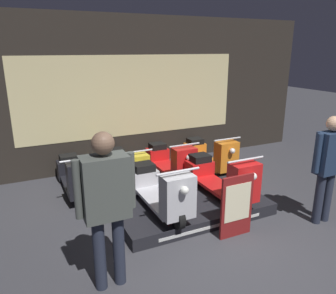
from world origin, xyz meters
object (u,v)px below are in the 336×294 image
Objects in this scene: scooter_backrow_2 at (170,161)px; scooter_backrow_3 at (210,155)px; scooter_display_left at (160,190)px; scooter_display_right at (221,178)px; person_left_browsing at (106,198)px; person_right_browsing at (328,163)px; scooter_backrow_0 at (75,176)px; scooter_backrow_1 at (126,168)px; price_sign_board at (237,206)px.

scooter_backrow_2 is 0.96m from scooter_backrow_3.
scooter_display_right is (1.08, 0.00, 0.00)m from scooter_display_left.
person_left_browsing is (-2.16, -1.07, 0.55)m from scooter_display_right.
scooter_backrow_2 is (-0.14, 1.58, -0.19)m from scooter_display_right.
person_left_browsing is at bearing -180.00° from person_right_browsing.
scooter_backrow_0 is 1.00× the size of scooter_backrow_1.
scooter_backrow_2 is 1.02× the size of person_right_browsing.
scooter_display_left reaches higher than scooter_backrow_0.
scooter_backrow_1 is 1.84× the size of price_sign_board.
person_right_browsing is at bearing -83.74° from scooter_backrow_3.
price_sign_board is (1.85, 0.22, -0.60)m from person_left_browsing.
person_left_browsing is (-1.07, -1.07, 0.55)m from scooter_display_left.
price_sign_board is at bearing -54.36° from scooter_backrow_0.
price_sign_board is (-0.31, -0.85, -0.05)m from scooter_display_right.
scooter_backrow_0 is at bearing 142.33° from scooter_display_right.
price_sign_board is (-1.13, -2.43, 0.14)m from scooter_backrow_3.
scooter_backrow_3 is (1.91, 0.00, 0.00)m from scooter_backrow_1.
scooter_backrow_2 is (0.94, 1.58, -0.19)m from scooter_display_left.
scooter_backrow_1 is at bearing 124.68° from scooter_display_right.
person_left_browsing is at bearing -138.25° from scooter_backrow_3.
scooter_backrow_1 is 0.95× the size of person_left_browsing.
scooter_display_right is at bearing 26.39° from person_left_browsing.
person_left_browsing reaches higher than scooter_backrow_3.
scooter_display_right is 1.60m from scooter_backrow_2.
scooter_backrow_0 is 0.96m from scooter_backrow_1.
scooter_display_left is at bearing 153.95° from person_right_browsing.
scooter_backrow_3 is at bearing 65.16° from price_sign_board.
price_sign_board is (0.78, -0.85, -0.05)m from scooter_display_left.
scooter_backrow_3 is at bearing 0.00° from scooter_backrow_1.
scooter_display_right reaches higher than scooter_backrow_3.
scooter_backrow_2 is (1.91, 0.00, 0.00)m from scooter_backrow_0.
scooter_backrow_2 is at bearing 115.16° from person_right_browsing.
price_sign_board reaches higher than scooter_backrow_2.
scooter_backrow_1 is 1.91m from scooter_backrow_3.
price_sign_board is (-1.42, 0.22, -0.49)m from person_right_browsing.
scooter_backrow_0 is 1.02× the size of person_right_browsing.
scooter_backrow_0 is at bearing 139.96° from person_right_browsing.
person_right_browsing reaches higher than scooter_backrow_3.
person_left_browsing is at bearing -173.09° from price_sign_board.
person_right_browsing is (1.25, -2.66, 0.62)m from scooter_backrow_2.
price_sign_board is at bearing -47.52° from scooter_display_left.
scooter_backrow_0 is 1.91m from scooter_backrow_2.
price_sign_board is at bearing 171.00° from person_right_browsing.
person_left_browsing reaches higher than scooter_display_left.
scooter_backrow_0 is (-0.97, 1.58, -0.19)m from scooter_display_left.
scooter_backrow_0 is at bearing 87.69° from person_left_browsing.
scooter_display_right is 1.79m from scooter_backrow_3.
scooter_backrow_3 is 1.84× the size of price_sign_board.
person_left_browsing reaches higher than scooter_backrow_1.
scooter_backrow_2 is at bearing 52.75° from person_left_browsing.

